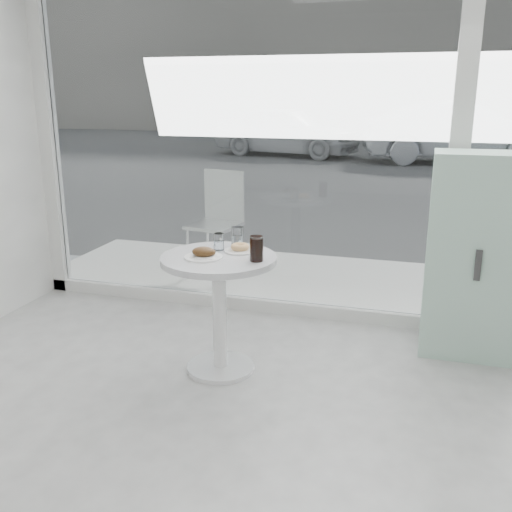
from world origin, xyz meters
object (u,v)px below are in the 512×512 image
(main_table, at_px, (219,290))
(water_tumbler_a, at_px, (219,243))
(patio_chair, at_px, (218,217))
(mint_cabinet, at_px, (475,256))
(car_white, at_px, (287,130))
(plate_fritter, at_px, (204,254))
(water_tumbler_b, at_px, (237,238))
(cola_glass, at_px, (256,249))
(plate_donut, at_px, (240,249))
(car_silver, at_px, (458,132))

(main_table, bearing_deg, water_tumbler_a, 109.30)
(patio_chair, relative_size, water_tumbler_a, 9.08)
(mint_cabinet, bearing_deg, car_white, 109.34)
(plate_fritter, distance_m, water_tumbler_b, 0.34)
(plate_fritter, xyz_separation_m, cola_glass, (0.32, 0.03, 0.05))
(car_white, xyz_separation_m, water_tumbler_a, (2.63, -12.82, 0.11))
(plate_fritter, height_order, plate_donut, plate_fritter)
(plate_fritter, bearing_deg, car_white, 101.32)
(water_tumbler_b, height_order, cola_glass, cola_glass)
(main_table, xyz_separation_m, water_tumbler_b, (0.04, 0.26, 0.28))
(plate_fritter, xyz_separation_m, water_tumbler_a, (0.02, 0.20, 0.02))
(plate_donut, distance_m, water_tumbler_a, 0.15)
(plate_donut, bearing_deg, patio_chair, 114.56)
(water_tumbler_b, bearing_deg, car_white, 102.06)
(mint_cabinet, xyz_separation_m, water_tumbler_b, (-1.51, -0.50, 0.14))
(water_tumbler_a, relative_size, water_tumbler_b, 0.84)
(car_silver, distance_m, water_tumbler_b, 12.26)
(patio_chair, xyz_separation_m, cola_glass, (0.92, -1.83, 0.23))
(car_silver, bearing_deg, cola_glass, 162.21)
(water_tumbler_a, bearing_deg, plate_fritter, -96.15)
(car_white, xyz_separation_m, car_silver, (4.59, -0.59, 0.07))
(car_white, bearing_deg, water_tumbler_a, -155.49)
(water_tumbler_a, height_order, cola_glass, cola_glass)
(main_table, height_order, plate_fritter, plate_fritter)
(water_tumbler_b, bearing_deg, main_table, -98.44)
(mint_cabinet, height_order, patio_chair, mint_cabinet)
(car_white, bearing_deg, plate_fritter, -155.76)
(main_table, height_order, water_tumbler_b, water_tumbler_b)
(water_tumbler_a, bearing_deg, car_white, 101.58)
(mint_cabinet, distance_m, plate_donut, 1.58)
(patio_chair, bearing_deg, cola_glass, -53.79)
(water_tumbler_a, bearing_deg, water_tumbler_b, 55.11)
(patio_chair, relative_size, plate_donut, 4.89)
(car_white, xyz_separation_m, cola_glass, (2.93, -12.99, 0.14))
(plate_fritter, distance_m, plate_donut, 0.26)
(car_silver, distance_m, water_tumbler_a, 12.39)
(mint_cabinet, xyz_separation_m, patio_chair, (-2.21, 1.04, -0.08))
(car_white, distance_m, car_silver, 4.63)
(mint_cabinet, height_order, car_silver, car_silver)
(car_white, relative_size, plate_donut, 20.45)
(main_table, height_order, car_white, car_white)
(plate_donut, relative_size, water_tumbler_a, 1.86)
(main_table, distance_m, car_white, 13.23)
(main_table, xyz_separation_m, plate_fritter, (-0.07, -0.07, 0.25))
(car_silver, relative_size, plate_fritter, 19.97)
(mint_cabinet, bearing_deg, cola_glass, -148.32)
(main_table, relative_size, patio_chair, 0.78)
(cola_glass, bearing_deg, mint_cabinet, 31.44)
(mint_cabinet, distance_m, patio_chair, 2.44)
(car_white, bearing_deg, plate_donut, -154.87)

